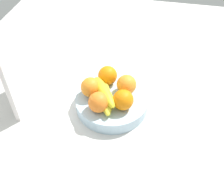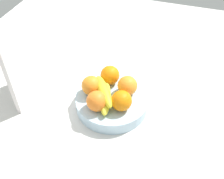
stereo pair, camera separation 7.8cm
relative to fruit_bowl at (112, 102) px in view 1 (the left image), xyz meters
The scene contains 9 objects.
ground_plane 5.29cm from the fruit_bowl, 17.98° to the left, with size 180.00×140.00×3.00cm, color silver.
fruit_bowl is the anchor object (origin of this frame).
orange_front_left 8.78cm from the fruit_bowl, 49.93° to the right, with size 7.46×7.46×7.46cm, color orange.
orange_front_right 10.38cm from the fruit_bowl, 23.32° to the left, with size 7.46×7.46×7.46cm, color orange.
orange_center 10.16cm from the fruit_bowl, 90.59° to the left, with size 7.46×7.46×7.46cm, color orange.
orange_back_left 9.89cm from the fruit_bowl, 154.03° to the left, with size 7.46×7.46×7.46cm, color orange.
orange_back_right 8.88cm from the fruit_bowl, 130.36° to the right, with size 7.46×7.46×7.46cm, color orange.
banana_bunch 6.42cm from the fruit_bowl, 139.02° to the left, with size 17.74×12.98×6.20cm.
cutting_board 35.63cm from the fruit_bowl, 90.13° to the left, with size 28.00×1.80×36.00cm, color white.
Camera 1 is at (-71.85, -15.03, 76.81)cm, focal length 42.86 mm.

